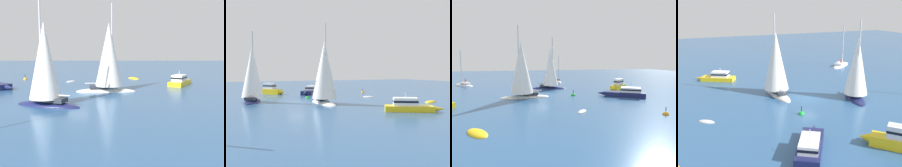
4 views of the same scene
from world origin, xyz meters
TOP-DOWN VIEW (x-y plane):
  - ground_plane at (0.00, 0.00)m, footprint 160.00×160.00m
  - yacht at (-16.18, 16.18)m, footprint 6.15×7.07m
  - yacht_1 at (2.57, 6.04)m, footprint 7.29×4.22m
  - powerboat at (-14.46, -9.51)m, footprint 4.54×6.58m
  - sailboat at (-3.65, -3.09)m, footprint 7.88×3.61m
  - launch at (15.35, 0.97)m, footprint 5.14×4.59m
  - tender at (2.60, -13.74)m, footprint 1.87×2.01m
  - motor_cruiser at (12.80, -6.23)m, footprint 7.29×5.44m
  - channel_buoy at (4.78, -3.19)m, footprint 0.74×0.74m

SIDE VIEW (x-z plane):
  - ground_plane at x=0.00m, z-range 0.00..0.00m
  - tender at x=2.60m, z-range -0.20..0.20m
  - channel_buoy at x=4.78m, z-range -0.68..0.69m
  - yacht at x=-16.18m, z-range -4.18..4.49m
  - motor_cruiser at x=12.80m, z-range -0.59..1.88m
  - powerboat at x=-14.46m, z-range -0.47..1.77m
  - launch at x=15.35m, z-range -0.57..2.33m
  - yacht_1 at x=2.57m, z-range -1.67..9.38m
  - sailboat at x=-3.65m, z-range -1.70..10.08m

